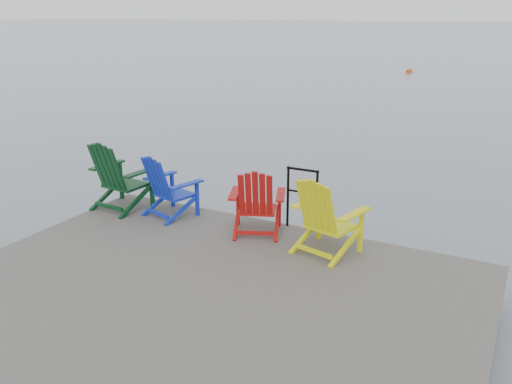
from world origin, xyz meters
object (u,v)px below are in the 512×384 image
at_px(chair_green, 118,175).
at_px(buoy_b, 409,72).
at_px(chair_blue, 168,186).
at_px(chair_red, 257,201).
at_px(chair_yellow, 325,215).
at_px(handrail, 302,193).

height_order(chair_green, buoy_b, chair_green).
xyz_separation_m(chair_blue, chair_red, (1.51, 0.00, 0.00)).
relative_size(chair_green, chair_yellow, 1.06).
height_order(chair_red, buoy_b, chair_red).
bearing_deg(chair_blue, handrail, 29.17).
relative_size(chair_red, chair_yellow, 0.93).
relative_size(chair_blue, chair_red, 1.00).
xyz_separation_m(chair_blue, buoy_b, (-2.40, 27.12, -0.98)).
height_order(chair_blue, chair_yellow, chair_yellow).
xyz_separation_m(chair_red, buoy_b, (-3.91, 27.12, -0.98)).
bearing_deg(chair_green, buoy_b, 98.22).
bearing_deg(chair_blue, buoy_b, 110.91).
height_order(chair_blue, chair_red, chair_red).
bearing_deg(chair_red, buoy_b, 75.70).
height_order(handrail, chair_green, chair_green).
bearing_deg(chair_green, chair_blue, 11.24).
xyz_separation_m(chair_red, chair_yellow, (1.07, -0.17, 0.04)).
bearing_deg(chair_green, handrail, 16.20).
relative_size(handrail, chair_red, 0.94).
bearing_deg(buoy_b, chair_red, -81.80).
relative_size(chair_blue, buoy_b, 2.36).
relative_size(handrail, buoy_b, 2.21).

